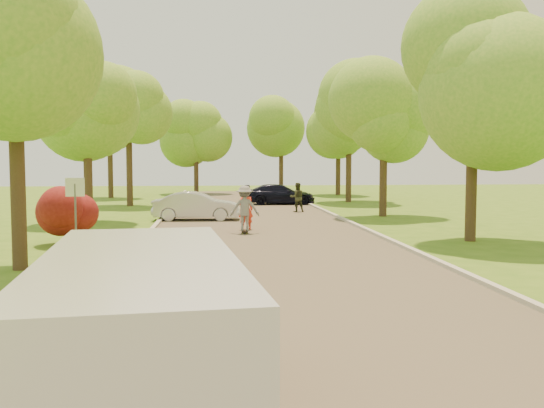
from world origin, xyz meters
name	(u,v)px	position (x,y,z in m)	size (l,w,h in m)	color
ground	(287,272)	(0.00, 0.00, 0.00)	(100.00, 100.00, 0.00)	#3E6818
road	(260,233)	(0.00, 8.00, 0.01)	(8.00, 60.00, 0.01)	#4C4438
curb_left	(150,232)	(-4.05, 8.00, 0.06)	(0.18, 60.00, 0.12)	#B2AD9E
curb_right	(367,230)	(4.05, 8.00, 0.06)	(0.18, 60.00, 0.12)	#B2AD9E
street_sign	(75,199)	(-5.80, 4.00, 1.56)	(0.55, 0.06, 2.17)	#59595E
red_shrub	(70,210)	(-6.30, 5.50, 1.10)	(1.70, 1.70, 1.95)	#382619
tree_l_mida	(23,57)	(-6.30, 1.00, 5.17)	(4.71, 4.60, 7.39)	#382619
tree_l_midb	(91,115)	(-6.81, 12.00, 4.59)	(4.30, 4.20, 6.62)	#382619
tree_l_far	(132,113)	(-6.39, 22.00, 5.47)	(4.92, 4.80, 7.79)	#382619
tree_r_mida	(480,73)	(7.02, 5.00, 5.54)	(5.13, 5.00, 7.95)	#382619
tree_r_midb	(388,114)	(6.60, 14.00, 4.88)	(4.51, 4.40, 7.01)	#382619
tree_r_far	(353,111)	(7.23, 24.00, 5.83)	(5.33, 5.20, 8.34)	#382619
tree_bg_a	(113,123)	(-8.78, 30.00, 5.31)	(5.12, 5.00, 7.72)	#382619
tree_bg_b	(341,123)	(8.22, 32.00, 5.54)	(5.12, 5.00, 7.95)	#382619
tree_bg_c	(199,131)	(-2.79, 34.00, 5.02)	(4.92, 4.80, 7.33)	#382619
tree_bg_d	(284,129)	(4.22, 36.00, 5.31)	(5.12, 5.00, 7.72)	#382619
minivan	(140,337)	(-2.50, -8.30, 0.94)	(2.31, 4.92, 1.77)	silver
silver_sedan	(196,206)	(-2.47, 12.94, 0.64)	(1.35, 3.88, 1.28)	#BCBCC1
dark_sedan	(280,194)	(2.33, 22.13, 0.61)	(1.72, 4.23, 1.23)	black
longboard	(245,231)	(-0.58, 7.80, 0.09)	(0.29, 0.86, 0.10)	black
skateboarder	(245,208)	(-0.58, 7.80, 0.94)	(1.07, 0.61, 1.66)	slate
person_striped	(246,209)	(-0.48, 8.92, 0.80)	(0.59, 0.38, 1.61)	red
person_olive	(297,197)	(2.63, 16.76, 0.76)	(0.74, 0.58, 1.52)	#2C301C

